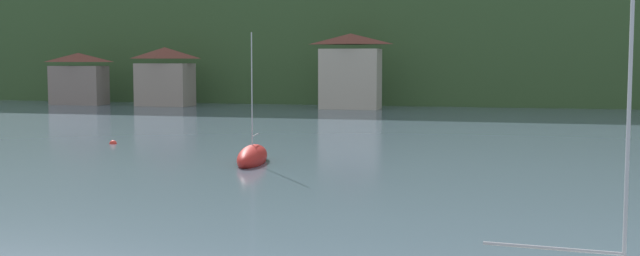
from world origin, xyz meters
name	(u,v)px	position (x,y,z in m)	size (l,w,h in m)	color
wooded_hillside	(508,36)	(4.60, 140.00, 9.04)	(352.00, 71.09, 40.51)	#38562D
shore_building_west	(79,80)	(-43.49, 93.39, 2.95)	(6.64, 3.20, 6.08)	gray
shore_building_westcentral	(165,78)	(-32.62, 93.70, 3.25)	(6.35, 3.85, 6.69)	gray
shore_building_central	(350,72)	(-10.87, 93.50, 3.92)	(6.62, 3.43, 8.07)	#BCB29E
sailboat_far_6	(252,157)	(-6.17, 48.43, 0.30)	(2.03, 4.90, 7.00)	red
mooring_buoy_mid	(113,144)	(-17.72, 55.01, 0.00)	(0.46, 0.46, 0.46)	red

